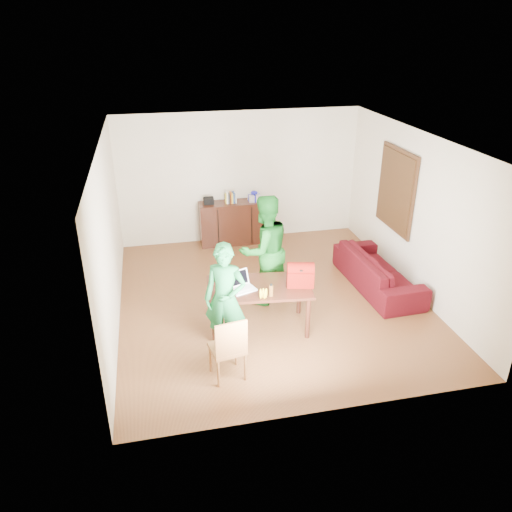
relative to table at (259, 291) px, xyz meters
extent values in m
cube|color=#4A2312|center=(0.39, 0.79, -0.68)|extent=(5.00, 5.50, 0.10)
cube|color=white|center=(0.39, 0.79, 2.12)|extent=(5.00, 5.50, 0.10)
cube|color=beige|center=(0.39, 3.59, 0.72)|extent=(5.00, 0.10, 2.70)
cube|color=beige|center=(0.39, -2.01, 0.72)|extent=(5.00, 0.10, 2.70)
cube|color=beige|center=(-2.16, 0.79, 0.72)|extent=(0.10, 5.50, 2.70)
cube|color=beige|center=(2.94, 0.79, 0.72)|extent=(0.10, 5.50, 2.70)
cube|color=#3F2614|center=(2.85, 1.49, 0.92)|extent=(0.04, 1.28, 1.48)
cube|color=#513418|center=(2.82, 1.49, 0.92)|extent=(0.01, 1.18, 1.36)
cube|color=black|center=(0.19, 3.30, -0.18)|extent=(1.40, 0.45, 0.90)
cube|color=black|center=(-0.31, 3.30, 0.34)|extent=(0.20, 0.14, 0.14)
cube|color=#ADAEB7|center=(0.64, 3.30, 0.34)|extent=(0.24, 0.22, 0.14)
ellipsoid|color=#1A1AA9|center=(0.64, 3.30, 0.44)|extent=(0.14, 0.14, 0.07)
cube|color=black|center=(0.00, 0.00, 0.07)|extent=(1.62, 1.02, 0.04)
cylinder|color=black|center=(-0.72, -0.28, -0.29)|extent=(0.07, 0.07, 0.68)
cylinder|color=black|center=(0.64, -0.42, -0.29)|extent=(0.07, 0.07, 0.68)
cylinder|color=black|center=(-0.64, 0.42, -0.29)|extent=(0.07, 0.07, 0.68)
cylinder|color=black|center=(0.72, 0.28, -0.29)|extent=(0.07, 0.07, 0.68)
cube|color=brown|center=(-0.66, -1.04, -0.20)|extent=(0.49, 0.47, 0.05)
cube|color=brown|center=(-0.63, -1.23, 0.06)|extent=(0.42, 0.10, 0.48)
imported|color=#15622E|center=(-0.57, -0.43, 0.18)|extent=(0.70, 0.60, 1.63)
imported|color=#145A19|center=(0.27, 0.80, 0.30)|extent=(1.08, 0.95, 1.85)
cube|color=white|center=(-0.25, -0.06, 0.10)|extent=(0.41, 0.34, 0.02)
cube|color=black|center=(-0.25, -0.06, 0.22)|extent=(0.36, 0.19, 0.22)
cylinder|color=brown|center=(0.11, -0.31, 0.18)|extent=(0.08, 0.08, 0.19)
cube|color=maroon|center=(0.61, -0.10, 0.23)|extent=(0.43, 0.31, 0.29)
imported|color=#37070C|center=(2.34, 0.84, -0.33)|extent=(0.91, 2.13, 0.61)
camera|label=1|loc=(-1.43, -6.34, 3.66)|focal=35.00mm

